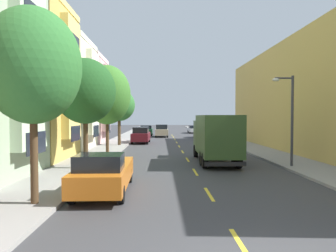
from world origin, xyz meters
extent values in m
plane|color=#38383A|center=(0.00, 30.00, 0.00)|extent=(160.00, 160.00, 0.00)
cube|color=gray|center=(-7.10, 28.00, 0.07)|extent=(3.20, 120.00, 0.14)
cube|color=gray|center=(7.10, 28.00, 0.07)|extent=(3.20, 120.00, 0.14)
cube|color=yellow|center=(0.00, 2.00, 0.00)|extent=(0.14, 2.20, 0.01)
cube|color=yellow|center=(0.00, 7.00, 0.00)|extent=(0.14, 2.20, 0.01)
cube|color=yellow|center=(0.00, 12.00, 0.00)|extent=(0.14, 2.20, 0.01)
cube|color=yellow|center=(0.00, 17.00, 0.00)|extent=(0.14, 2.20, 0.01)
cube|color=yellow|center=(0.00, 22.00, 0.00)|extent=(0.14, 2.20, 0.01)
cube|color=yellow|center=(0.00, 27.00, 0.00)|extent=(0.14, 2.20, 0.01)
cube|color=yellow|center=(0.00, 32.00, 0.00)|extent=(0.14, 2.20, 0.01)
cube|color=yellow|center=(0.00, 37.00, 0.00)|extent=(0.14, 2.20, 0.01)
cube|color=yellow|center=(0.00, 42.00, 0.00)|extent=(0.14, 2.20, 0.01)
cube|color=yellow|center=(0.00, 47.00, 0.00)|extent=(0.14, 2.20, 0.01)
cube|color=beige|center=(-8.42, 9.88, 5.62)|extent=(0.55, 3.07, 8.12)
cube|color=#1E232D|center=(-8.13, 9.88, 1.87)|extent=(0.04, 2.34, 1.10)
cube|color=#1E232D|center=(-8.13, 9.88, 5.00)|extent=(0.04, 2.34, 1.10)
cube|color=#1E232D|center=(-8.13, 9.88, 8.12)|extent=(0.04, 2.34, 1.10)
cube|color=#F9D572|center=(-8.95, 16.91, 11.12)|extent=(0.60, 6.83, 0.44)
cube|color=#F9D572|center=(-8.42, 16.91, 5.88)|extent=(0.55, 3.07, 8.50)
cube|color=#1E232D|center=(-8.13, 16.91, 1.96)|extent=(0.04, 2.34, 1.10)
cube|color=#1E232D|center=(-8.13, 16.91, 5.23)|extent=(0.04, 2.34, 1.10)
cube|color=#1E232D|center=(-8.13, 16.91, 8.50)|extent=(0.04, 2.34, 1.10)
cube|color=beige|center=(-13.85, 23.94, 5.01)|extent=(10.29, 6.83, 10.01)
cube|color=white|center=(-8.95, 23.94, 10.23)|extent=(0.60, 6.83, 0.44)
cube|color=white|center=(-8.42, 23.94, 5.41)|extent=(0.55, 3.07, 7.81)
cube|color=#1E232D|center=(-8.13, 23.94, 1.80)|extent=(0.04, 2.34, 1.10)
cube|color=#1E232D|center=(-8.13, 23.94, 4.81)|extent=(0.04, 2.34, 1.10)
cube|color=#1E232D|center=(-8.13, 23.94, 7.81)|extent=(0.04, 2.34, 1.10)
cube|color=#CC9E9E|center=(-14.64, 30.97, 4.91)|extent=(11.87, 6.83, 9.82)
cube|color=#FECACA|center=(-8.95, 30.97, 10.04)|extent=(0.60, 6.83, 0.44)
cube|color=#FECACA|center=(-8.42, 30.97, 5.30)|extent=(0.55, 3.07, 7.66)
cube|color=#1E232D|center=(-8.13, 30.97, 1.77)|extent=(0.04, 2.34, 1.10)
cube|color=#1E232D|center=(-8.13, 30.97, 4.71)|extent=(0.04, 2.34, 1.10)
cube|color=#1E232D|center=(-8.13, 30.97, 7.66)|extent=(0.04, 2.34, 1.10)
cylinder|color=#47331E|center=(-6.40, 5.35, 1.78)|extent=(0.26, 0.26, 3.28)
ellipsoid|color=#2D6B2D|center=(-6.40, 5.35, 4.93)|extent=(3.30, 3.30, 4.04)
cylinder|color=#47331E|center=(-6.40, 12.71, 1.69)|extent=(0.28, 0.28, 3.09)
ellipsoid|color=#1E4C1E|center=(-6.40, 12.71, 4.67)|extent=(3.55, 3.55, 3.84)
cylinder|color=#47331E|center=(-6.40, 20.06, 1.64)|extent=(0.27, 0.27, 3.00)
ellipsoid|color=#387028|center=(-6.40, 20.06, 4.98)|extent=(3.89, 3.89, 4.90)
cylinder|color=#47331E|center=(-6.40, 27.42, 1.63)|extent=(0.32, 0.32, 2.98)
ellipsoid|color=#2D6B2D|center=(-6.40, 27.42, 4.41)|extent=(3.36, 3.36, 3.42)
cylinder|color=#38383D|center=(6.10, 13.18, 2.91)|extent=(0.16, 0.16, 5.54)
cylinder|color=#38383D|center=(5.55, 13.18, 5.53)|extent=(1.10, 0.10, 0.10)
ellipsoid|color=silver|center=(5.05, 13.18, 5.43)|extent=(0.44, 0.28, 0.20)
cube|color=#2D471E|center=(1.79, 14.63, 1.96)|extent=(2.46, 5.24, 2.61)
cube|color=#2D471E|center=(1.83, 18.39, 1.76)|extent=(2.33, 1.93, 2.20)
cube|color=black|center=(1.84, 19.29, 2.24)|extent=(2.02, 0.10, 0.97)
cube|color=black|center=(1.76, 12.10, 0.43)|extent=(2.40, 0.19, 0.24)
cylinder|color=black|center=(2.89, 18.42, 0.48)|extent=(0.29, 0.96, 0.96)
cylinder|color=black|center=(0.77, 18.45, 0.48)|extent=(0.29, 0.96, 0.96)
cylinder|color=black|center=(2.83, 13.21, 0.48)|extent=(0.29, 0.96, 0.96)
cylinder|color=black|center=(0.71, 13.24, 0.48)|extent=(0.29, 0.96, 0.96)
cylinder|color=black|center=(2.84, 14.31, 0.48)|extent=(0.29, 0.96, 0.96)
cylinder|color=black|center=(0.72, 14.34, 0.48)|extent=(0.29, 0.96, 0.96)
cube|color=orange|center=(-4.35, 7.53, 0.73)|extent=(2.08, 5.33, 0.80)
cube|color=black|center=(-4.33, 6.36, 1.43)|extent=(1.78, 1.62, 0.60)
cylinder|color=black|center=(-5.21, 5.72, 0.33)|extent=(0.23, 0.66, 0.66)
cylinder|color=black|center=(-3.43, 5.74, 0.33)|extent=(0.23, 0.66, 0.66)
cylinder|color=black|center=(-5.27, 9.32, 0.33)|extent=(0.23, 0.66, 0.66)
cylinder|color=black|center=(-3.49, 9.35, 0.33)|extent=(0.23, 0.66, 0.66)
cube|color=black|center=(4.50, 29.04, 0.73)|extent=(2.07, 5.33, 0.80)
cube|color=black|center=(4.51, 30.21, 1.43)|extent=(1.78, 1.61, 0.60)
cylinder|color=black|center=(5.41, 30.83, 0.33)|extent=(0.23, 0.66, 0.66)
cylinder|color=black|center=(3.63, 30.85, 0.33)|extent=(0.23, 0.66, 0.66)
cylinder|color=black|center=(5.36, 27.23, 0.33)|extent=(0.23, 0.66, 0.66)
cylinder|color=black|center=(3.58, 27.25, 0.33)|extent=(0.23, 0.66, 0.66)
cube|color=maroon|center=(-4.30, 31.10, 0.78)|extent=(2.09, 4.85, 0.90)
cube|color=black|center=(-4.30, 31.10, 1.58)|extent=(1.80, 2.83, 0.70)
cylinder|color=black|center=(-5.22, 29.50, 0.33)|extent=(0.24, 0.67, 0.66)
cylinder|color=black|center=(-3.49, 29.45, 0.33)|extent=(0.24, 0.67, 0.66)
cylinder|color=black|center=(-5.12, 32.76, 0.33)|extent=(0.24, 0.67, 0.66)
cylinder|color=black|center=(-3.39, 32.71, 0.33)|extent=(0.24, 0.67, 0.66)
cube|color=navy|center=(4.31, 40.44, 0.78)|extent=(2.05, 4.84, 0.90)
cube|color=black|center=(4.31, 40.44, 1.58)|extent=(1.77, 2.82, 0.70)
cylinder|color=black|center=(5.21, 42.06, 0.33)|extent=(0.23, 0.66, 0.66)
cylinder|color=black|center=(3.48, 42.09, 0.33)|extent=(0.23, 0.66, 0.66)
cylinder|color=black|center=(5.14, 38.79, 0.33)|extent=(0.23, 0.66, 0.66)
cylinder|color=black|center=(3.41, 38.83, 0.33)|extent=(0.23, 0.66, 0.66)
cube|color=silver|center=(4.30, 53.03, 0.64)|extent=(1.89, 4.73, 0.62)
cube|color=black|center=(4.31, 52.65, 1.23)|extent=(1.64, 2.84, 0.55)
cylinder|color=black|center=(5.08, 54.64, 0.33)|extent=(0.23, 0.66, 0.66)
cylinder|color=black|center=(3.48, 54.62, 0.33)|extent=(0.23, 0.66, 0.66)
cylinder|color=black|center=(5.13, 51.44, 0.33)|extent=(0.23, 0.66, 0.66)
cylinder|color=black|center=(3.53, 51.42, 0.33)|extent=(0.23, 0.66, 0.66)
cube|color=#194C28|center=(-4.32, 45.93, 0.73)|extent=(2.00, 5.30, 0.80)
cube|color=black|center=(-4.32, 44.76, 1.43)|extent=(1.76, 1.59, 0.60)
cylinder|color=black|center=(-5.22, 44.12, 0.33)|extent=(0.22, 0.66, 0.66)
cylinder|color=black|center=(-3.44, 44.12, 0.33)|extent=(0.22, 0.66, 0.66)
cylinder|color=black|center=(-5.21, 47.73, 0.33)|extent=(0.22, 0.66, 0.66)
cylinder|color=black|center=(-3.43, 47.73, 0.33)|extent=(0.22, 0.66, 0.66)
cube|color=tan|center=(-1.80, 42.34, 0.78)|extent=(1.95, 4.80, 0.90)
cube|color=black|center=(-1.80, 42.34, 1.58)|extent=(1.72, 2.78, 0.70)
cylinder|color=black|center=(-2.67, 40.71, 0.33)|extent=(0.22, 0.66, 0.66)
cylinder|color=black|center=(-0.94, 40.71, 0.33)|extent=(0.22, 0.66, 0.66)
cylinder|color=black|center=(-2.67, 43.97, 0.33)|extent=(0.22, 0.66, 0.66)
cylinder|color=black|center=(-0.93, 43.97, 0.33)|extent=(0.22, 0.66, 0.66)
camera|label=1|loc=(-1.99, -5.37, 3.18)|focal=32.69mm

